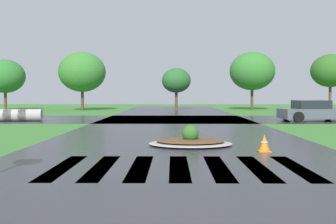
{
  "coord_description": "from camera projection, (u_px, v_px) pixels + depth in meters",
  "views": [
    {
      "loc": [
        -0.15,
        -4.03,
        1.72
      ],
      "look_at": [
        -0.32,
        10.69,
        1.04
      ],
      "focal_mm": 43.7,
      "sensor_mm": 36.0,
      "label": 1
    }
  ],
  "objects": [
    {
      "name": "background_treeline",
      "position": [
        169.0,
        73.0,
        41.55
      ],
      "size": [
        37.22,
        6.13,
        5.97
      ],
      "color": "#4C3823",
      "rests_on": "ground"
    },
    {
      "name": "traffic_cone",
      "position": [
        264.0,
        144.0,
        12.0
      ],
      "size": [
        0.36,
        0.36,
        0.51
      ],
      "color": "orange",
      "rests_on": "ground"
    },
    {
      "name": "car_blue_compact",
      "position": [
        313.0,
        112.0,
        25.0
      ],
      "size": [
        4.26,
        2.45,
        1.29
      ],
      "rotation": [
        0.0,
        0.0,
        0.11
      ],
      "color": "#4C545B",
      "rests_on": "ground"
    },
    {
      "name": "asphalt_roadway",
      "position": [
        177.0,
        143.0,
        14.09
      ],
      "size": [
        9.6,
        80.0,
        0.01
      ],
      "primitive_type": "cube",
      "color": "#2B2B30",
      "rests_on": "ground"
    },
    {
      "name": "crosswalk_stripes",
      "position": [
        179.0,
        167.0,
        9.45
      ],
      "size": [
        5.85,
        3.36,
        0.01
      ],
      "color": "white",
      "rests_on": "ground"
    },
    {
      "name": "median_island",
      "position": [
        190.0,
        141.0,
        13.5
      ],
      "size": [
        2.76,
        2.24,
        0.68
      ],
      "color": "#9E9B93",
      "rests_on": "ground"
    },
    {
      "name": "asphalt_cross_road",
      "position": [
        175.0,
        119.0,
        27.15
      ],
      "size": [
        90.0,
        8.64,
        0.01
      ],
      "primitive_type": "cube",
      "color": "#2B2B30",
      "rests_on": "ground"
    },
    {
      "name": "drainage_pipe_stack",
      "position": [
        16.0,
        115.0,
        24.97
      ],
      "size": [
        3.16,
        1.04,
        0.75
      ],
      "color": "#9E9B93",
      "rests_on": "ground"
    }
  ]
}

